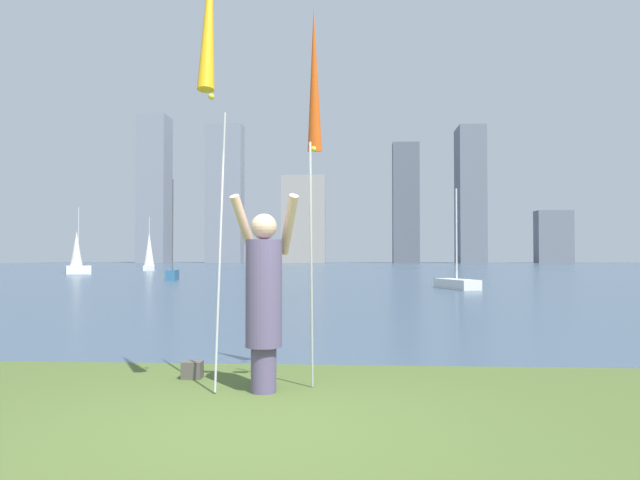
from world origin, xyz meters
TOP-DOWN VIEW (x-y plane):
  - ground at (0.00, 50.95)m, footprint 120.00×138.00m
  - person at (-0.03, 1.23)m, footprint 0.72×0.54m
  - kite_flag_left at (-0.50, 0.84)m, footprint 0.16×0.91m
  - kite_flag_right at (0.44, 1.72)m, footprint 0.16×0.74m
  - bag at (-0.92, 1.85)m, footprint 0.21×0.17m
  - sailboat_0 at (-17.58, 47.98)m, footprint 1.43×1.97m
  - sailboat_1 at (-9.29, 28.06)m, footprint 0.75×1.69m
  - sailboat_3 at (4.87, 20.22)m, footprint 1.65×2.56m
  - sailboat_4 at (-19.54, 38.29)m, footprint 1.86×1.59m
  - skyline_tower_0 at (-36.68, 105.07)m, footprint 5.15×5.36m
  - skyline_tower_1 at (-23.76, 106.12)m, footprint 6.62×3.79m
  - skyline_tower_2 at (-9.18, 106.62)m, footprint 7.99×3.62m
  - skyline_tower_3 at (9.42, 106.03)m, footprint 4.70×3.45m
  - skyline_tower_4 at (20.57, 103.90)m, footprint 4.59×6.73m
  - skyline_tower_5 at (36.19, 108.06)m, footprint 6.26×3.53m

SIDE VIEW (x-z plane):
  - ground at x=0.00m, z-range -0.12..0.00m
  - bag at x=-0.92m, z-range 0.00..0.19m
  - sailboat_3 at x=4.87m, z-range -1.79..2.29m
  - sailboat_1 at x=-9.29m, z-range -2.39..3.15m
  - person at x=-0.03m, z-range -0.02..1.96m
  - sailboat_4 at x=-19.54m, z-range -1.05..3.82m
  - sailboat_0 at x=-17.58m, z-range -0.87..3.89m
  - kite_flag_right at x=0.44m, z-range 1.17..5.19m
  - kite_flag_left at x=-0.50m, z-range 1.35..5.80m
  - skyline_tower_5 at x=36.19m, z-range 0.00..9.47m
  - skyline_tower_2 at x=-9.18m, z-range 0.00..15.97m
  - skyline_tower_3 at x=9.42m, z-range 0.00..21.69m
  - skyline_tower_4 at x=20.57m, z-range 0.00..23.94m
  - skyline_tower_1 at x=-23.76m, z-range 0.00..25.42m
  - skyline_tower_0 at x=-36.68m, z-range 0.00..27.10m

